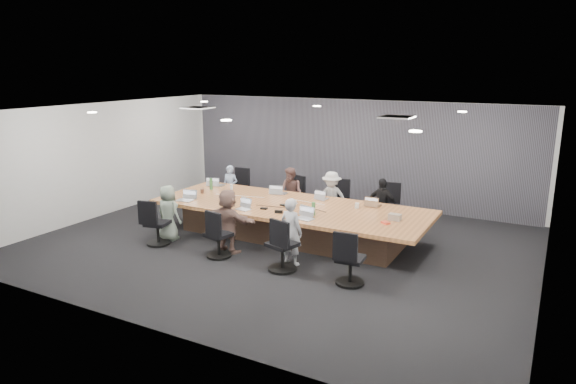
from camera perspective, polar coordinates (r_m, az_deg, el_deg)
The scene contains 41 objects.
floor at distance 10.88m, azimuth -1.00°, elevation -5.82°, with size 10.00×8.00×0.00m, color black.
ceiling at distance 10.28m, azimuth -1.07°, elevation 9.04°, with size 10.00×8.00×0.00m, color white.
wall_back at distance 14.06m, azimuth 6.97°, elevation 4.47°, with size 10.00×2.80×0.00m, color beige.
wall_front at distance 7.39m, azimuth -16.40°, elevation -4.53°, with size 10.00×2.80×0.00m, color beige.
wall_left at distance 13.61m, azimuth -19.78°, elevation 3.45°, with size 8.00×2.80×0.00m, color beige.
wall_right at distance 9.22m, azimuth 27.24°, elevation -1.91°, with size 8.00×2.80×0.00m, color beige.
curtain at distance 13.98m, azimuth 6.85°, elevation 4.43°, with size 9.80×0.04×2.80m, color #4D4B56.
conference_table at distance 11.17m, azimuth 0.24°, elevation -3.13°, with size 6.00×2.20×0.74m.
chair_0 at distance 13.82m, azimuth -5.59°, elevation 0.10°, with size 0.54×0.54×0.80m, color black, non-canonical shape.
chair_1 at distance 12.94m, azimuth 1.06°, elevation -0.94°, with size 0.49×0.49×0.72m, color black, non-canonical shape.
chair_2 at distance 12.49m, azimuth 5.47°, elevation -1.39°, with size 0.53×0.53×0.79m, color black, non-canonical shape.
chair_3 at distance 12.09m, azimuth 10.80°, elevation -1.91°, with size 0.58×0.58×0.86m, color black, non-canonical shape.
chair_4 at distance 11.10m, azimuth -14.28°, elevation -3.77°, with size 0.52×0.52×0.77m, color black, non-canonical shape.
chair_5 at distance 10.15m, azimuth -7.73°, elevation -5.14°, with size 0.51×0.51×0.76m, color black, non-canonical shape.
chair_6 at distance 9.41m, azimuth -0.64°, elevation -6.31°, with size 0.56×0.56×0.83m, color black, non-canonical shape.
chair_7 at distance 8.90m, azimuth 6.95°, elevation -7.83°, with size 0.52×0.52×0.78m, color black, non-canonical shape.
person_0 at distance 13.50m, azimuth -6.43°, elevation 0.53°, with size 0.42×0.28×1.15m, color #90A3C4.
laptop_0 at distance 13.02m, azimuth -7.82°, elevation 0.78°, with size 0.35×0.24×0.02m, color #B2B2B7.
person_1 at distance 12.57m, azimuth 0.34°, elevation -0.12°, with size 0.61×0.48×1.26m, color brown.
laptop_1 at distance 12.08m, azimuth -0.88°, elevation -0.12°, with size 0.34×0.23×0.02m, color #B2B2B7.
person_2 at distance 12.12m, azimuth 4.85°, elevation -0.68°, with size 0.82×0.47×1.27m, color #A8A8A8.
laptop_2 at distance 11.61m, azimuth 3.78°, elevation -0.72°, with size 0.28×0.19×0.02m, color #B2B2B7.
person_3 at distance 11.71m, azimuth 10.33°, elevation -1.44°, with size 0.72×0.30×1.24m, color black.
laptop_3 at distance 11.18m, azimuth 9.48°, elevation -1.46°, with size 0.31×0.21×0.02m, color #8C6647.
person_4 at distance 11.28m, azimuth -13.16°, elevation -2.25°, with size 0.59×0.38×1.21m, color gray.
laptop_4 at distance 11.65m, azimuth -11.42°, elevation -0.92°, with size 0.36×0.24×0.02m, color #B2B2B7.
person_5 at distance 10.34m, azimuth -6.65°, elevation -3.18°, with size 1.21×0.38×1.30m, color #7B5A51.
laptop_5 at distance 10.75m, azimuth -5.00°, elevation -1.93°, with size 0.29×0.20×0.02m, color #B2B2B7.
person_6 at distance 9.63m, azimuth 0.37°, elevation -4.40°, with size 0.47×0.31×1.29m, color #B3B4BB.
laptop_6 at distance 10.07m, azimuth 1.83°, elevation -2.98°, with size 0.35×0.24×0.02m, color #B2B2B7.
bottle_green_left at distance 12.57m, azimuth -8.55°, elevation 0.90°, with size 0.08×0.08×0.28m, color #3B773C.
bottle_green_right at distance 10.31m, azimuth 2.84°, elevation -1.86°, with size 0.08×0.08×0.27m, color #3B773C.
bottle_clear at distance 12.12m, azimuth -6.29°, elevation 0.33°, with size 0.06×0.06×0.21m, color silver.
cup_white_far at distance 11.08m, azimuth 0.76°, elevation -1.19°, with size 0.08×0.08×0.10m, color white.
cup_white_near at distance 10.91m, azimuth 7.67°, elevation -1.51°, with size 0.09×0.09×0.11m, color white.
mug_brown at distance 12.26m, azimuth -9.51°, elevation 0.11°, with size 0.09×0.09×0.10m, color brown.
mic_left at distance 10.77m, azimuth -2.69°, elevation -1.83°, with size 0.14×0.09×0.03m, color black.
mic_right at distance 11.01m, azimuth -0.50°, elevation -1.46°, with size 0.14×0.09×0.03m, color black.
stapler at distance 10.45m, azimuth -1.04°, elevation -2.21°, with size 0.17×0.04×0.06m, color black.
canvas_bag at distance 10.19m, azimuth 11.78°, elevation -2.75°, with size 0.23×0.14×0.13m, color gray.
snack_packet at distance 9.95m, azimuth 10.79°, elevation -3.37°, with size 0.17×0.11×0.04m, color #F1472B.
Camera 1 is at (5.01, -8.94, 3.65)m, focal length 32.00 mm.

